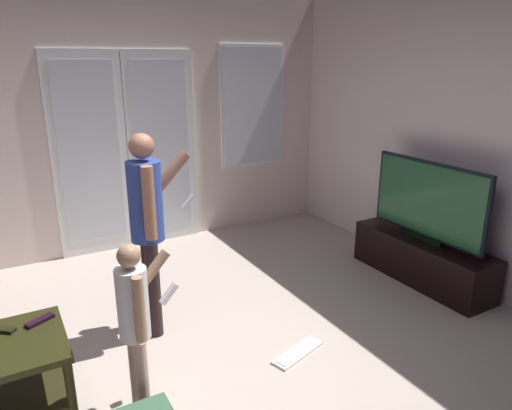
{
  "coord_description": "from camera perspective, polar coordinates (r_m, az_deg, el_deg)",
  "views": [
    {
      "loc": [
        -0.77,
        -2.39,
        2.02
      ],
      "look_at": [
        0.79,
        0.36,
        1.02
      ],
      "focal_mm": 32.85,
      "sensor_mm": 36.0,
      "label": 1
    }
  ],
  "objects": [
    {
      "name": "person_child",
      "position": [
        2.74,
        -14.44,
        -13.12
      ],
      "size": [
        0.39,
        0.3,
        1.09
      ],
      "color": "tan",
      "rests_on": "ground_plane"
    },
    {
      "name": "loose_keyboard",
      "position": [
        3.51,
        5.11,
        -17.44
      ],
      "size": [
        0.46,
        0.26,
        0.02
      ],
      "color": "white",
      "rests_on": "ground_plane"
    },
    {
      "name": "wall_right_plain",
      "position": [
        4.41,
        27.2,
        7.3
      ],
      "size": [
        0.06,
        5.27,
        2.77
      ],
      "color": "silver",
      "rests_on": "ground_plane"
    },
    {
      "name": "tv_stand",
      "position": [
        4.7,
        19.54,
        -6.3
      ],
      "size": [
        0.42,
        1.39,
        0.41
      ],
      "color": "black",
      "rests_on": "ground_plane"
    },
    {
      "name": "dvd_remote_slim",
      "position": [
        3.13,
        -24.83,
        -12.65
      ],
      "size": [
        0.17,
        0.12,
        0.02
      ],
      "primitive_type": "cube",
      "rotation": [
        0.0,
        0.0,
        0.48
      ],
      "color": "black",
      "rests_on": "coffee_table"
    },
    {
      "name": "ground_plane",
      "position": [
        3.22,
        -9.84,
        -21.82
      ],
      "size": [
        5.83,
        5.27,
        0.02
      ],
      "primitive_type": "cube",
      "color": "#BBAA9D"
    },
    {
      "name": "tv_remote_black",
      "position": [
        3.14,
        -28.66,
        -13.16
      ],
      "size": [
        0.16,
        0.15,
        0.02
      ],
      "primitive_type": "cube",
      "rotation": [
        0.0,
        0.0,
        -0.7
      ],
      "color": "black",
      "rests_on": "coffee_table"
    },
    {
      "name": "flat_screen_tv",
      "position": [
        4.51,
        20.22,
        0.44
      ],
      "size": [
        0.08,
        1.22,
        0.74
      ],
      "color": "black",
      "rests_on": "tv_stand"
    },
    {
      "name": "wall_back_with_doors",
      "position": [
        5.1,
        -19.79,
        9.04
      ],
      "size": [
        5.83,
        0.09,
        2.8
      ],
      "color": "silver",
      "rests_on": "ground_plane"
    },
    {
      "name": "person_adult",
      "position": [
        3.47,
        -12.99,
        -1.52
      ],
      "size": [
        0.55,
        0.41,
        1.53
      ],
      "color": "#2D2020",
      "rests_on": "ground_plane"
    }
  ]
}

